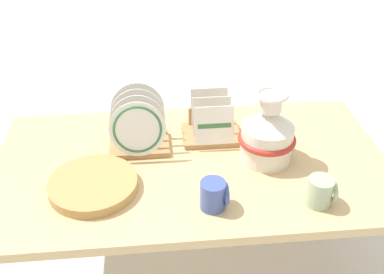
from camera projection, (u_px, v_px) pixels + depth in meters
The scene contains 8 objects.
ground_plane at pixel (192, 270), 2.01m from camera, with size 14.00×14.00×0.00m, color beige.
display_table at pixel (192, 175), 1.71m from camera, with size 1.47×0.79×0.61m.
ceramic_vase at pixel (267, 133), 1.63m from camera, with size 0.21×0.21×0.28m.
dish_rack_round_plates at pixel (138, 130), 1.70m from camera, with size 0.23×0.20×0.23m.
dish_rack_square_plates at pixel (211, 128), 1.79m from camera, with size 0.23×0.19×0.17m.
wicker_charger_stack at pixel (93, 185), 1.53m from camera, with size 0.30×0.30×0.04m.
mug_sage_glaze at pixel (321, 191), 1.45m from camera, with size 0.09×0.08×0.10m.
mug_cobalt_glaze at pixel (214, 195), 1.44m from camera, with size 0.09×0.08×0.10m.
Camera 1 is at (-0.13, -1.33, 1.62)m, focal length 42.00 mm.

